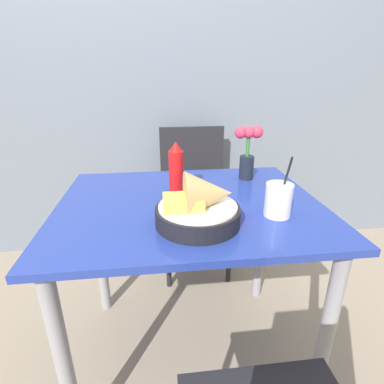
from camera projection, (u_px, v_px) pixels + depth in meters
ground_plane at (190, 349)px, 1.39m from camera, size 12.00×12.00×0.00m
wall_window at (171, 53)px, 1.82m from camera, size 7.00×0.06×2.60m
dining_table at (190, 230)px, 1.16m from camera, size 0.96×0.77×0.75m
chair_far_window at (194, 186)px, 1.88m from camera, size 0.40×0.40×0.88m
food_basket at (201, 206)px, 0.93m from camera, size 0.27×0.27×0.17m
ketchup_bottle at (176, 169)px, 1.15m from camera, size 0.06×0.06×0.21m
drink_cup at (278, 201)px, 0.99m from camera, size 0.09×0.09×0.21m
flower_vase at (248, 150)px, 1.30m from camera, size 0.13×0.06×0.24m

